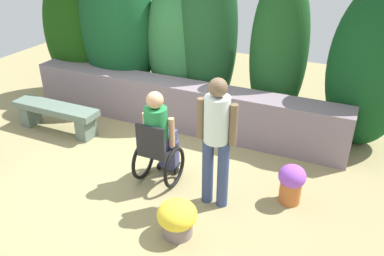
{
  "coord_description": "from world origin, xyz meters",
  "views": [
    {
      "loc": [
        2.76,
        -4.05,
        3.18
      ],
      "look_at": [
        0.91,
        -0.03,
        0.85
      ],
      "focal_mm": 36.87,
      "sensor_mm": 36.0,
      "label": 1
    }
  ],
  "objects_px": {
    "person_standing_companion": "(216,136)",
    "flower_pot_purple_near": "(291,182)",
    "stone_bench": "(56,114)",
    "flower_pot_red_accent": "(177,218)",
    "person_in_wheelchair": "(159,140)"
  },
  "relations": [
    {
      "from": "stone_bench",
      "to": "person_in_wheelchair",
      "type": "xyz_separation_m",
      "value": [
        2.28,
        -0.54,
        0.3
      ]
    },
    {
      "from": "flower_pot_purple_near",
      "to": "person_in_wheelchair",
      "type": "bearing_deg",
      "value": -171.4
    },
    {
      "from": "stone_bench",
      "to": "flower_pot_red_accent",
      "type": "relative_size",
      "value": 3.42
    },
    {
      "from": "person_in_wheelchair",
      "to": "flower_pot_purple_near",
      "type": "xyz_separation_m",
      "value": [
        1.73,
        0.26,
        -0.32
      ]
    },
    {
      "from": "stone_bench",
      "to": "person_standing_companion",
      "type": "distance_m",
      "value": 3.29
    },
    {
      "from": "person_standing_companion",
      "to": "flower_pot_red_accent",
      "type": "height_order",
      "value": "person_standing_companion"
    },
    {
      "from": "stone_bench",
      "to": "flower_pot_purple_near",
      "type": "height_order",
      "value": "flower_pot_purple_near"
    },
    {
      "from": "person_standing_companion",
      "to": "flower_pot_purple_near",
      "type": "bearing_deg",
      "value": 8.84
    },
    {
      "from": "flower_pot_red_accent",
      "to": "stone_bench",
      "type": "bearing_deg",
      "value": 154.74
    },
    {
      "from": "person_standing_companion",
      "to": "flower_pot_purple_near",
      "type": "relative_size",
      "value": 3.16
    },
    {
      "from": "stone_bench",
      "to": "person_in_wheelchair",
      "type": "distance_m",
      "value": 2.36
    },
    {
      "from": "stone_bench",
      "to": "person_standing_companion",
      "type": "height_order",
      "value": "person_standing_companion"
    },
    {
      "from": "stone_bench",
      "to": "flower_pot_red_accent",
      "type": "height_order",
      "value": "stone_bench"
    },
    {
      "from": "stone_bench",
      "to": "flower_pot_red_accent",
      "type": "distance_m",
      "value": 3.29
    },
    {
      "from": "person_in_wheelchair",
      "to": "flower_pot_red_accent",
      "type": "height_order",
      "value": "person_in_wheelchair"
    }
  ]
}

